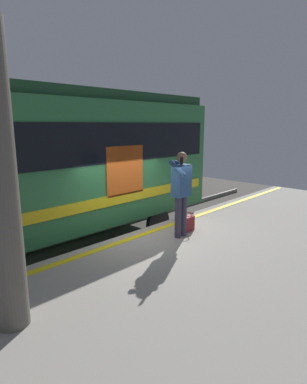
{
  "coord_description": "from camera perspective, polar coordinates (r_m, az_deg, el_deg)",
  "views": [
    {
      "loc": [
        4.77,
        5.03,
        3.33
      ],
      "look_at": [
        -0.15,
        0.3,
        1.87
      ],
      "focal_mm": 29.73,
      "sensor_mm": 36.0,
      "label": 1
    }
  ],
  "objects": [
    {
      "name": "platform",
      "position": [
        6.15,
        13.7,
        -15.85
      ],
      "size": [
        14.5,
        4.78,
        0.97
      ],
      "primitive_type": "cube",
      "color": "#9E998E",
      "rests_on": "ground"
    },
    {
      "name": "safety_line",
      "position": [
        7.12,
        -0.84,
        -7.25
      ],
      "size": [
        14.21,
        0.16,
        0.01
      ],
      "primitive_type": "cube",
      "color": "yellow",
      "rests_on": "platform"
    },
    {
      "name": "ground_plane",
      "position": [
        7.69,
        -2.45,
        -13.61
      ],
      "size": [
        24.26,
        24.26,
        0.0
      ],
      "primitive_type": "plane",
      "color": "#4C4742"
    },
    {
      "name": "track_rail_far",
      "position": [
        9.73,
        -14.05,
        -7.83
      ],
      "size": [
        18.85,
        0.08,
        0.16
      ],
      "primitive_type": "cube",
      "color": "slate",
      "rests_on": "ground"
    },
    {
      "name": "track_rail_near",
      "position": [
        8.62,
        -8.86,
        -10.25
      ],
      "size": [
        18.85,
        0.08,
        0.16
      ],
      "primitive_type": "cube",
      "color": "slate",
      "rests_on": "ground"
    },
    {
      "name": "train_carriage",
      "position": [
        7.84,
        -21.98,
        5.17
      ],
      "size": [
        9.77,
        2.98,
        3.95
      ],
      "color": "#2D723F",
      "rests_on": "ground"
    },
    {
      "name": "handbag",
      "position": [
        7.23,
        5.98,
        -5.51
      ],
      "size": [
        0.37,
        0.33,
        0.4
      ],
      "color": "maroon",
      "rests_on": "platform"
    },
    {
      "name": "station_column",
      "position": [
        3.86,
        -25.84,
        1.32
      ],
      "size": [
        0.38,
        0.38,
        3.44
      ],
      "primitive_type": "cylinder",
      "color": "#59544C",
      "rests_on": "platform"
    },
    {
      "name": "passenger",
      "position": [
        6.64,
        4.98,
        0.81
      ],
      "size": [
        0.57,
        0.55,
        1.81
      ],
      "color": "#383347",
      "rests_on": "platform"
    }
  ]
}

